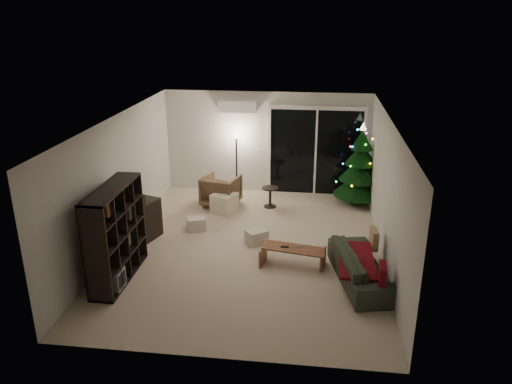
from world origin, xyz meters
TOP-DOWN VIEW (x-y plane):
  - room at (0.46, 1.49)m, footprint 6.50×7.51m
  - bookshelf at (-2.25, -1.37)m, footprint 0.44×1.65m
  - media_cabinet at (-2.25, -0.10)m, footprint 0.84×1.36m
  - stereo at (-2.25, -0.10)m, footprint 0.40×0.48m
  - armchair at (-0.95, 2.15)m, footprint 0.94×0.96m
  - ottoman at (-0.80, 1.74)m, footprint 0.63×0.63m
  - cardboard_box_a at (-1.20, 0.70)m, footprint 0.45×0.40m
  - cardboard_box_b at (0.12, 0.23)m, footprint 0.49×0.47m
  - side_table at (0.20, 2.18)m, footprint 0.50×0.50m
  - floor_lamp at (-0.70, 2.90)m, footprint 0.25×0.25m
  - sofa at (2.05, -0.98)m, footprint 1.11×1.98m
  - sofa_throw at (1.95, -0.98)m, footprint 0.58×1.34m
  - cushion_a at (2.30, -0.33)m, footprint 0.14×0.37m
  - cushion_b at (2.30, -1.63)m, footprint 0.13×0.36m
  - coffee_table at (0.88, -0.59)m, footprint 1.19×0.60m
  - remote_a at (0.73, -0.59)m, footprint 0.14×0.04m
  - remote_b at (0.98, -0.54)m, footprint 0.14×0.08m
  - christmas_tree at (2.24, 2.68)m, footprint 1.38×1.38m

SIDE VIEW (x-z plane):
  - cardboard_box_a at x=-1.20m, z-range 0.00..0.27m
  - cardboard_box_b at x=0.12m, z-range 0.00..0.28m
  - coffee_table at x=0.88m, z-range 0.00..0.36m
  - ottoman at x=-0.80m, z-range 0.00..0.43m
  - side_table at x=0.20m, z-range 0.00..0.48m
  - sofa at x=2.05m, z-range 0.00..0.54m
  - armchair at x=-0.95m, z-range 0.00..0.73m
  - remote_a at x=0.73m, z-range 0.36..0.38m
  - remote_b at x=0.98m, z-range 0.36..0.38m
  - sofa_throw at x=1.95m, z-range 0.37..0.42m
  - media_cabinet at x=-2.25m, z-range 0.00..0.79m
  - cushion_a at x=2.30m, z-range 0.31..0.67m
  - cushion_b at x=2.30m, z-range 0.31..0.67m
  - floor_lamp at x=-0.70m, z-range 0.00..1.54m
  - bookshelf at x=-2.25m, z-range 0.00..1.64m
  - stereo at x=-2.25m, z-range 0.79..0.96m
  - christmas_tree at x=2.24m, z-range 0.00..1.93m
  - room at x=0.46m, z-range -0.28..2.32m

